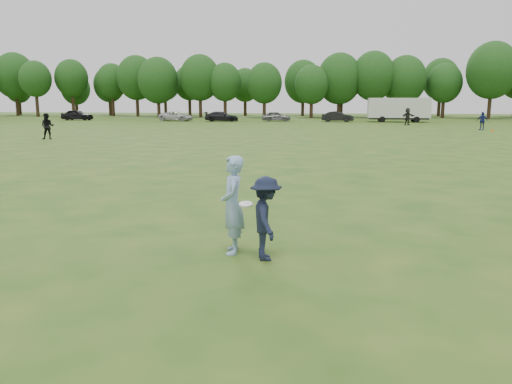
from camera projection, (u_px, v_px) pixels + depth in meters
ground at (285, 253)px, 10.06m from camera, size 200.00×200.00×0.00m
thrower at (233, 205)px, 9.91m from camera, size 0.59×0.79×1.97m
defender at (266, 218)px, 9.53m from camera, size 0.85×1.17×1.62m
player_far_a at (48, 126)px, 38.06m from camera, size 1.15×1.02×1.99m
player_far_b at (482, 121)px, 49.62m from camera, size 1.12×0.97×1.81m
player_far_d at (408, 116)px, 59.05m from camera, size 1.89×1.55×2.03m
car_a at (77, 115)px, 72.70m from camera, size 4.51×1.86×1.53m
car_c at (176, 116)px, 69.77m from camera, size 4.95×2.67×1.32m
car_d at (222, 116)px, 68.84m from camera, size 4.78×2.27×1.35m
car_e at (276, 116)px, 69.07m from camera, size 4.13×1.99×1.36m
car_f at (338, 117)px, 67.29m from camera, size 4.42×2.05×1.40m
field_cone at (492, 130)px, 47.30m from camera, size 0.28×0.28×0.30m
disc_in_play at (246, 204)px, 9.66m from camera, size 0.33×0.32×0.09m
cargo_trailer at (399, 109)px, 66.52m from camera, size 9.00×2.75×3.20m
treeline at (339, 79)px, 83.41m from camera, size 130.35×18.39×11.74m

